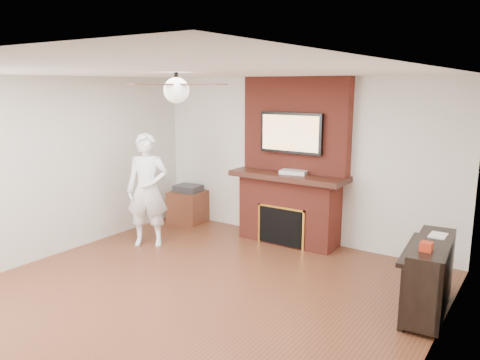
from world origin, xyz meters
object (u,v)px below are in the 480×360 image
Objects in this scene: piano at (430,275)px; person at (147,190)px; fireplace at (291,178)px; side_table at (188,205)px.

person is at bearing 176.27° from piano.
piano is at bearing -31.44° from person.
fireplace is 2.11m from side_table.
fireplace is 2.16m from person.
fireplace is at bearing 5.80° from person.
fireplace is 2.69m from piano.
side_table is at bearing 70.54° from person.
piano is (2.31, -1.26, -0.57)m from fireplace.
fireplace is 1.48× the size of person.
person is at bearing -141.52° from fireplace.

